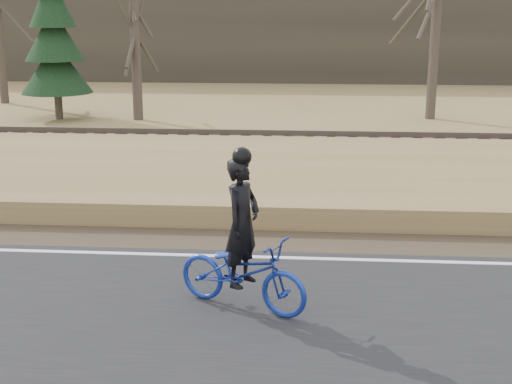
{
  "coord_description": "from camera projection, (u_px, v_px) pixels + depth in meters",
  "views": [
    {
      "loc": [
        2.46,
        -10.91,
        4.09
      ],
      "look_at": [
        1.55,
        0.5,
        1.1
      ],
      "focal_mm": 50.0,
      "sensor_mm": 36.0,
      "label": 1
    }
  ],
  "objects": [
    {
      "name": "ground",
      "position": [
        160.0,
        262.0,
        11.74
      ],
      "size": [
        120.0,
        120.0,
        0.0
      ],
      "primitive_type": "plane",
      "color": "olive",
      "rests_on": "ground"
    },
    {
      "name": "embankment",
      "position": [
        199.0,
        187.0,
        15.74
      ],
      "size": [
        120.0,
        5.0,
        0.44
      ],
      "primitive_type": "cube",
      "color": "olive",
      "rests_on": "ground"
    },
    {
      "name": "treeline_backdrop",
      "position": [
        270.0,
        26.0,
        39.92
      ],
      "size": [
        120.0,
        4.0,
        6.0
      ],
      "primitive_type": "cube",
      "color": "#383328",
      "rests_on": "ground"
    },
    {
      "name": "conifer",
      "position": [
        54.0,
        36.0,
        25.88
      ],
      "size": [
        2.6,
        2.6,
        6.42
      ],
      "color": "#453D32",
      "rests_on": "ground"
    },
    {
      "name": "bare_tree_near_left",
      "position": [
        135.0,
        36.0,
        25.71
      ],
      "size": [
        0.36,
        0.36,
        6.08
      ],
      "primitive_type": "cylinder",
      "color": "#453D32",
      "rests_on": "ground"
    },
    {
      "name": "railroad",
      "position": [
        221.0,
        142.0,
        19.32
      ],
      "size": [
        120.0,
        2.4,
        0.29
      ],
      "color": "black",
      "rests_on": "ballast"
    },
    {
      "name": "shoulder",
      "position": [
        174.0,
        238.0,
        12.9
      ],
      "size": [
        120.0,
        1.6,
        0.04
      ],
      "primitive_type": "cube",
      "color": "#473A2B",
      "rests_on": "ground"
    },
    {
      "name": "ballast",
      "position": [
        221.0,
        153.0,
        19.4
      ],
      "size": [
        120.0,
        3.0,
        0.45
      ],
      "primitive_type": "cube",
      "color": "slate",
      "rests_on": "ground"
    },
    {
      "name": "cyclist",
      "position": [
        242.0,
        259.0,
        9.66
      ],
      "size": [
        2.06,
        1.43,
        2.26
      ],
      "rotation": [
        0.0,
        0.0,
        1.14
      ],
      "color": "navy",
      "rests_on": "road"
    },
    {
      "name": "road",
      "position": [
        120.0,
        326.0,
        9.32
      ],
      "size": [
        120.0,
        6.0,
        0.06
      ],
      "primitive_type": "cube",
      "color": "black",
      "rests_on": "ground"
    },
    {
      "name": "edge_line",
      "position": [
        162.0,
        254.0,
        11.92
      ],
      "size": [
        120.0,
        0.12,
        0.01
      ],
      "primitive_type": "cube",
      "color": "silver",
      "rests_on": "road"
    }
  ]
}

